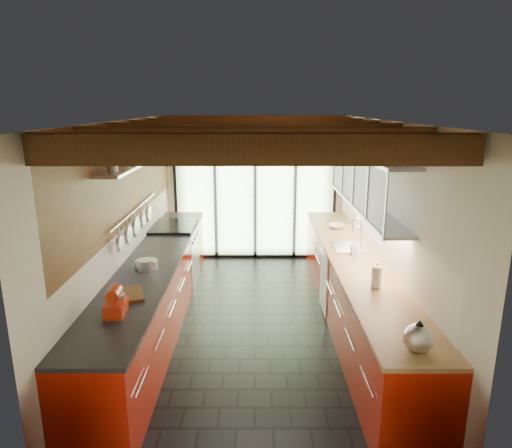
# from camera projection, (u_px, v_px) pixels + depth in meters

# --- Properties ---
(ground) EXTENTS (5.50, 5.50, 0.00)m
(ground) POSITION_uv_depth(u_px,v_px,m) (255.00, 324.00, 5.96)
(ground) COLOR black
(ground) RESTS_ON ground
(room_shell) EXTENTS (5.50, 5.50, 5.50)m
(room_shell) POSITION_uv_depth(u_px,v_px,m) (255.00, 200.00, 5.55)
(room_shell) COLOR silver
(room_shell) RESTS_ON ground
(ceiling_beams) EXTENTS (3.14, 5.06, 4.90)m
(ceiling_beams) POSITION_uv_depth(u_px,v_px,m) (255.00, 131.00, 5.71)
(ceiling_beams) COLOR #593316
(ceiling_beams) RESTS_ON ground
(glass_door) EXTENTS (2.95, 0.10, 2.90)m
(glass_door) POSITION_uv_depth(u_px,v_px,m) (255.00, 169.00, 8.15)
(glass_door) COLOR #C6EAAD
(glass_door) RESTS_ON ground
(left_counter) EXTENTS (0.68, 5.00, 0.92)m
(left_counter) POSITION_uv_depth(u_px,v_px,m) (156.00, 291.00, 5.85)
(left_counter) COLOR #AE1607
(left_counter) RESTS_ON ground
(range_stove) EXTENTS (0.66, 0.90, 0.97)m
(range_stove) POSITION_uv_depth(u_px,v_px,m) (175.00, 255.00, 7.25)
(range_stove) COLOR silver
(range_stove) RESTS_ON ground
(right_counter) EXTENTS (0.68, 5.00, 0.92)m
(right_counter) POSITION_uv_depth(u_px,v_px,m) (354.00, 291.00, 5.85)
(right_counter) COLOR #AE1607
(right_counter) RESTS_ON ground
(sink_assembly) EXTENTS (0.45, 0.52, 0.43)m
(sink_assembly) POSITION_uv_depth(u_px,v_px,m) (351.00, 245.00, 6.11)
(sink_assembly) COLOR silver
(sink_assembly) RESTS_ON right_counter
(upper_cabinets_right) EXTENTS (0.34, 3.00, 3.00)m
(upper_cabinets_right) POSITION_uv_depth(u_px,v_px,m) (367.00, 180.00, 5.79)
(upper_cabinets_right) COLOR silver
(upper_cabinets_right) RESTS_ON ground
(left_wall_fixtures) EXTENTS (0.28, 2.60, 0.96)m
(left_wall_fixtures) POSITION_uv_depth(u_px,v_px,m) (137.00, 182.00, 5.67)
(left_wall_fixtures) COLOR silver
(left_wall_fixtures) RESTS_ON ground
(stand_mixer) EXTENTS (0.19, 0.31, 0.27)m
(stand_mixer) POSITION_uv_depth(u_px,v_px,m) (116.00, 303.00, 4.17)
(stand_mixer) COLOR red
(stand_mixer) RESTS_ON left_counter
(pot_large) EXTENTS (0.20, 0.20, 0.13)m
(pot_large) POSITION_uv_depth(u_px,v_px,m) (145.00, 265.00, 5.28)
(pot_large) COLOR silver
(pot_large) RESTS_ON left_counter
(pot_small) EXTENTS (0.32, 0.32, 0.10)m
(pot_small) POSITION_uv_depth(u_px,v_px,m) (146.00, 264.00, 5.33)
(pot_small) COLOR silver
(pot_small) RESTS_ON left_counter
(cutting_board) EXTENTS (0.40, 0.47, 0.03)m
(cutting_board) POSITION_uv_depth(u_px,v_px,m) (128.00, 295.00, 4.56)
(cutting_board) COLOR brown
(cutting_board) RESTS_ON left_counter
(kettle) EXTENTS (0.26, 0.30, 0.28)m
(kettle) POSITION_uv_depth(u_px,v_px,m) (418.00, 337.00, 3.53)
(kettle) COLOR silver
(kettle) RESTS_ON right_counter
(paper_towel) EXTENTS (0.11, 0.11, 0.28)m
(paper_towel) POSITION_uv_depth(u_px,v_px,m) (376.00, 277.00, 4.75)
(paper_towel) COLOR white
(paper_towel) RESTS_ON right_counter
(soap_bottle) EXTENTS (0.08, 0.08, 0.17)m
(soap_bottle) POSITION_uv_depth(u_px,v_px,m) (354.00, 248.00, 5.81)
(soap_bottle) COLOR silver
(soap_bottle) RESTS_ON right_counter
(bowl) EXTENTS (0.29, 0.29, 0.06)m
(bowl) POSITION_uv_depth(u_px,v_px,m) (337.00, 226.00, 7.08)
(bowl) COLOR silver
(bowl) RESTS_ON right_counter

